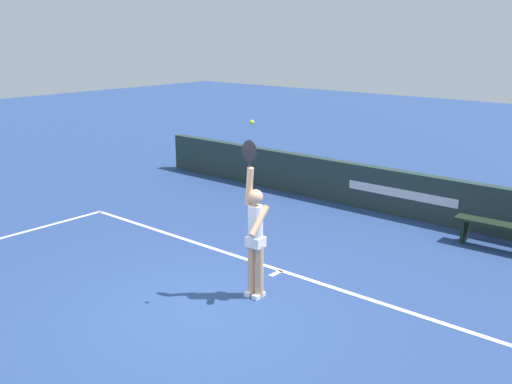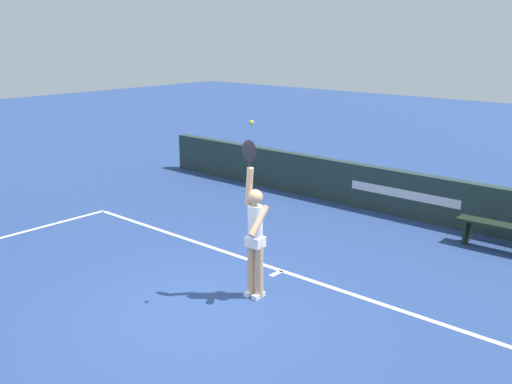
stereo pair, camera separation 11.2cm
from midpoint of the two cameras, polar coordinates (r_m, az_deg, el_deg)
ground_plane at (r=8.91m, az=-6.12°, el=-11.57°), size 60.00×60.00×0.00m
court_lines at (r=8.46m, az=-9.99°, el=-13.26°), size 10.78×5.74×0.00m
back_wall at (r=13.55m, az=13.48°, el=-0.07°), size 14.65×0.25×1.03m
tennis_player at (r=8.95m, az=-0.44°, el=-4.10°), size 0.45×0.45×2.50m
tennis_ball at (r=8.33m, az=-0.79°, el=6.82°), size 0.07×0.07×0.07m
courtside_bench_near at (r=12.04m, az=22.19°, el=-3.35°), size 1.55×0.41×0.52m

